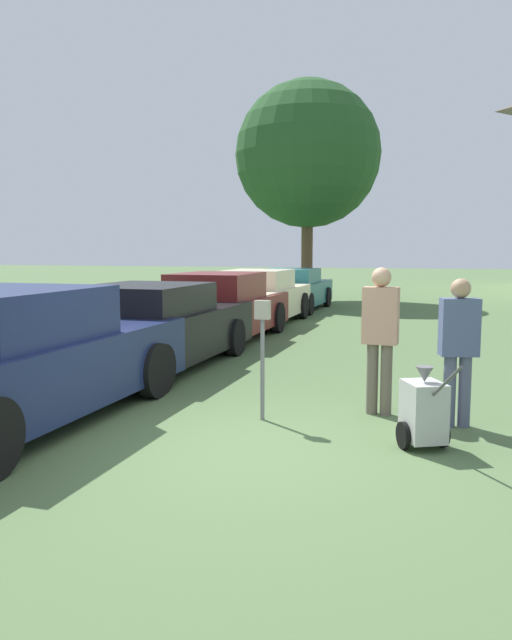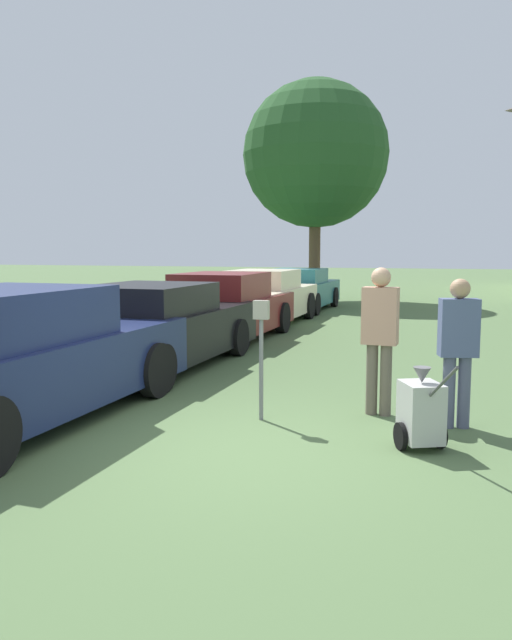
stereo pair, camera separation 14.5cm
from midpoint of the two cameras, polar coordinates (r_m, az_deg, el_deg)
ground_plane at (r=6.48m, az=-2.01°, el=-11.66°), size 120.00×120.00×0.00m
parked_car_navy at (r=7.69m, az=-20.68°, el=-3.53°), size 2.13×5.21×1.58m
parked_car_black at (r=10.63m, az=-9.02°, el=-0.79°), size 2.12×5.27×1.44m
parked_car_maroon at (r=13.79m, az=-2.66°, el=1.01°), size 2.08×4.96×1.50m
parked_car_cream at (r=16.82m, az=1.06°, el=2.00°), size 1.99×4.84×1.46m
parked_car_teal at (r=20.65m, az=4.15°, el=2.71°), size 2.02×4.79×1.37m
parking_meter at (r=7.30m, az=1.05°, el=-1.61°), size 0.18×0.09×1.42m
person_worker at (r=7.69m, az=11.79°, el=-1.00°), size 0.44×0.25×1.80m
person_supervisor at (r=7.37m, az=18.53°, el=-2.08°), size 0.46×0.31×1.69m
equipment_cart at (r=6.59m, az=15.47°, el=-8.08°), size 0.62×0.97×1.00m
shade_tree at (r=24.57m, az=5.65°, el=14.80°), size 5.53×5.53×8.34m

